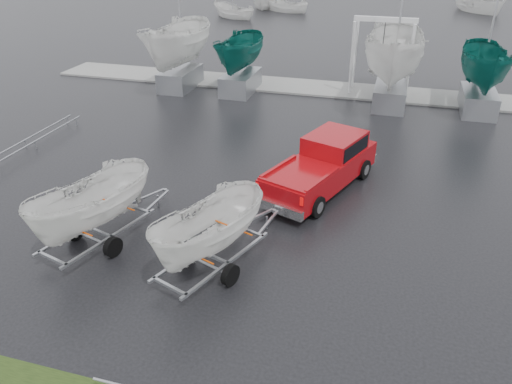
# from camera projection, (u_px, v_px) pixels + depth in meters

# --- Properties ---
(ground_plane) EXTENTS (120.00, 120.00, 0.00)m
(ground_plane) POSITION_uv_depth(u_px,v_px,m) (224.00, 186.00, 18.11)
(ground_plane) COLOR black
(ground_plane) RESTS_ON ground
(dock) EXTENTS (30.00, 3.00, 0.12)m
(dock) POSITION_uv_depth(u_px,v_px,m) (298.00, 86.00, 29.09)
(dock) COLOR gray
(dock) RESTS_ON ground
(pickup_truck) EXTENTS (3.57, 5.71, 1.80)m
(pickup_truck) POSITION_uv_depth(u_px,v_px,m) (325.00, 163.00, 17.68)
(pickup_truck) COLOR #96080D
(pickup_truck) RESTS_ON ground
(trailer_hitched) EXTENTS (2.34, 3.79, 4.60)m
(trailer_hitched) POSITION_uv_depth(u_px,v_px,m) (208.00, 189.00, 12.54)
(trailer_hitched) COLOR #92959A
(trailer_hitched) RESTS_ON ground
(trailer_parked) EXTENTS (2.11, 3.78, 4.82)m
(trailer_parked) POSITION_uv_depth(u_px,v_px,m) (86.00, 164.00, 13.58)
(trailer_parked) COLOR #92959A
(trailer_parked) RESTS_ON ground
(boat_hoist) EXTENTS (3.30, 2.18, 4.12)m
(boat_hoist) POSITION_uv_depth(u_px,v_px,m) (383.00, 45.00, 26.74)
(boat_hoist) COLOR silver
(boat_hoist) RESTS_ON ground
(keelboat_0) EXTENTS (2.64, 3.20, 10.81)m
(keelboat_0) POSITION_uv_depth(u_px,v_px,m) (176.00, 12.00, 27.02)
(keelboat_0) COLOR #92959A
(keelboat_0) RESTS_ON ground
(keelboat_1) EXTENTS (2.06, 3.20, 6.58)m
(keelboat_1) POSITION_uv_depth(u_px,v_px,m) (240.00, 34.00, 26.78)
(keelboat_1) COLOR #92959A
(keelboat_1) RESTS_ON ground
(keelboat_2) EXTENTS (2.92, 3.20, 11.10)m
(keelboat_2) POSITION_uv_depth(u_px,v_px,m) (401.00, 13.00, 23.93)
(keelboat_2) COLOR #92959A
(keelboat_2) RESTS_ON ground
(keelboat_3) EXTENTS (2.20, 3.20, 10.36)m
(keelboat_3) POSITION_uv_depth(u_px,v_px,m) (491.00, 42.00, 23.69)
(keelboat_3) COLOR #92959A
(keelboat_3) RESTS_ON ground
(mast_rack_0) EXTENTS (0.56, 6.50, 0.06)m
(mast_rack_0) POSITION_uv_depth(u_px,v_px,m) (30.00, 141.00, 20.99)
(mast_rack_0) COLOR #92959A
(mast_rack_0) RESTS_ON ground
(moored_boat_0) EXTENTS (2.97, 2.95, 10.83)m
(moored_boat_0) POSITION_uv_depth(u_px,v_px,m) (233.00, 18.00, 50.86)
(moored_boat_0) COLOR silver
(moored_boat_0) RESTS_ON ground
(moored_boat_1) EXTENTS (2.87, 2.95, 11.77)m
(moored_boat_1) POSITION_uv_depth(u_px,v_px,m) (268.00, 7.00, 57.69)
(moored_boat_1) COLOR silver
(moored_boat_1) RESTS_ON ground
(moored_boat_2) EXTENTS (3.61, 3.62, 11.38)m
(moored_boat_2) POSITION_uv_depth(u_px,v_px,m) (478.00, 12.00, 54.10)
(moored_boat_2) COLOR silver
(moored_boat_2) RESTS_ON ground
(moored_boat_7) EXTENTS (2.76, 2.72, 10.77)m
(moored_boat_7) POSITION_uv_depth(u_px,v_px,m) (285.00, 12.00, 54.39)
(moored_boat_7) COLOR silver
(moored_boat_7) RESTS_ON ground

